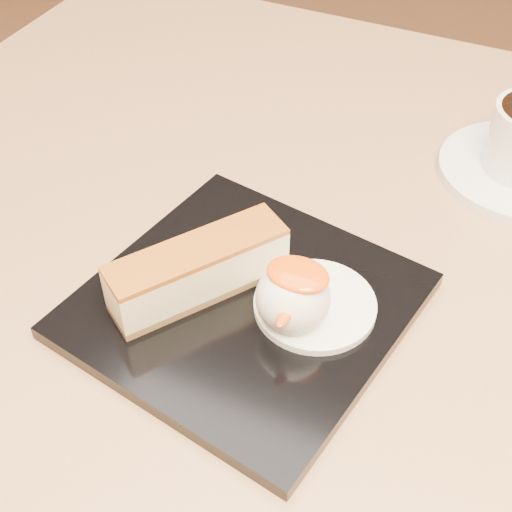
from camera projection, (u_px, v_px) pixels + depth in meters
The scene contains 7 objects.
table at pixel (247, 339), 0.72m from camera, with size 0.80×0.80×0.72m.
dessert_plate at pixel (245, 305), 0.53m from camera, with size 0.22×0.22×0.01m, color black.
cheesecake at pixel (198, 270), 0.52m from camera, with size 0.11×0.13×0.04m.
cream_smear at pixel (315, 305), 0.52m from camera, with size 0.09×0.09×0.01m, color white.
ice_cream_scoop at pixel (293, 298), 0.49m from camera, with size 0.05×0.05×0.05m, color white.
mango_sauce at pixel (298, 274), 0.48m from camera, with size 0.04×0.03×0.01m, color #FF5208.
mint_sprig at pixel (292, 267), 0.54m from camera, with size 0.04×0.03×0.00m.
Camera 1 is at (0.20, -0.41, 1.12)m, focal length 50.00 mm.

